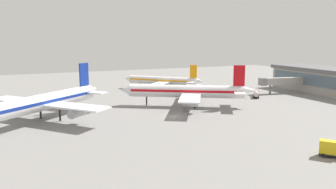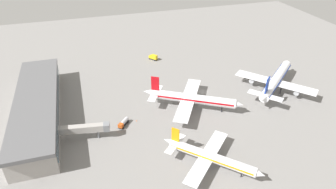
{
  "view_description": "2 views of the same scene",
  "coord_description": "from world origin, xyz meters",
  "px_view_note": "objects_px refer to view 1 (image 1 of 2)",
  "views": [
    {
      "loc": [
        -89.73,
        42.04,
        23.57
      ],
      "look_at": [
        18.08,
        -6.13,
        3.48
      ],
      "focal_mm": 36.32,
      "sensor_mm": 36.0,
      "label": 1
    },
    {
      "loc": [
        119.77,
        -55.43,
        78.9
      ],
      "look_at": [
        6.87,
        -20.45,
        5.97
      ],
      "focal_mm": 31.94,
      "sensor_mm": 36.0,
      "label": 2
    }
  ],
  "objects_px": {
    "airplane_at_gate": "(163,81)",
    "safety_cone_near_gate": "(246,98)",
    "airplane_taxiing": "(42,102)",
    "airplane_distant": "(188,91)",
    "fuel_truck": "(256,94)",
    "catering_truck": "(334,149)"
  },
  "relations": [
    {
      "from": "airplane_at_gate",
      "to": "safety_cone_near_gate",
      "type": "distance_m",
      "value": 39.69
    },
    {
      "from": "airplane_taxiing",
      "to": "airplane_distant",
      "type": "xyz_separation_m",
      "value": [
        2.95,
        -47.13,
        -0.36
      ]
    },
    {
      "from": "fuel_truck",
      "to": "catering_truck",
      "type": "height_order",
      "value": "catering_truck"
    },
    {
      "from": "airplane_at_gate",
      "to": "catering_truck",
      "type": "xyz_separation_m",
      "value": [
        -93.46,
        3.67,
        -2.54
      ]
    },
    {
      "from": "catering_truck",
      "to": "safety_cone_near_gate",
      "type": "bearing_deg",
      "value": 120.68
    },
    {
      "from": "airplane_taxiing",
      "to": "fuel_truck",
      "type": "distance_m",
      "value": 80.03
    },
    {
      "from": "airplane_distant",
      "to": "catering_truck",
      "type": "xyz_separation_m",
      "value": [
        -56.65,
        -3.17,
        -3.49
      ]
    },
    {
      "from": "airplane_at_gate",
      "to": "fuel_truck",
      "type": "bearing_deg",
      "value": 173.36
    },
    {
      "from": "airplane_taxiing",
      "to": "safety_cone_near_gate",
      "type": "xyz_separation_m",
      "value": [
        5.54,
        -73.69,
        -5.25
      ]
    },
    {
      "from": "catering_truck",
      "to": "airplane_taxiing",
      "type": "bearing_deg",
      "value": -174.65
    },
    {
      "from": "airplane_taxiing",
      "to": "airplane_distant",
      "type": "height_order",
      "value": "airplane_taxiing"
    },
    {
      "from": "fuel_truck",
      "to": "catering_truck",
      "type": "distance_m",
      "value": 67.35
    },
    {
      "from": "fuel_truck",
      "to": "airplane_taxiing",
      "type": "bearing_deg",
      "value": 134.73
    },
    {
      "from": "fuel_truck",
      "to": "airplane_distant",
      "type": "bearing_deg",
      "value": 136.74
    },
    {
      "from": "airplane_distant",
      "to": "fuel_truck",
      "type": "xyz_separation_m",
      "value": [
        3.98,
        -32.49,
        -3.8
      ]
    },
    {
      "from": "airplane_at_gate",
      "to": "safety_cone_near_gate",
      "type": "xyz_separation_m",
      "value": [
        -34.22,
        -19.72,
        -3.94
      ]
    },
    {
      "from": "airplane_distant",
      "to": "catering_truck",
      "type": "height_order",
      "value": "airplane_distant"
    },
    {
      "from": "airplane_at_gate",
      "to": "catering_truck",
      "type": "distance_m",
      "value": 93.57
    },
    {
      "from": "airplane_at_gate",
      "to": "airplane_distant",
      "type": "xyz_separation_m",
      "value": [
        -36.82,
        6.84,
        0.94
      ]
    },
    {
      "from": "airplane_taxiing",
      "to": "airplane_distant",
      "type": "relative_size",
      "value": 0.98
    },
    {
      "from": "airplane_distant",
      "to": "safety_cone_near_gate",
      "type": "xyz_separation_m",
      "value": [
        2.6,
        -26.55,
        -4.88
      ]
    },
    {
      "from": "airplane_taxiing",
      "to": "safety_cone_near_gate",
      "type": "bearing_deg",
      "value": 143.96
    }
  ]
}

